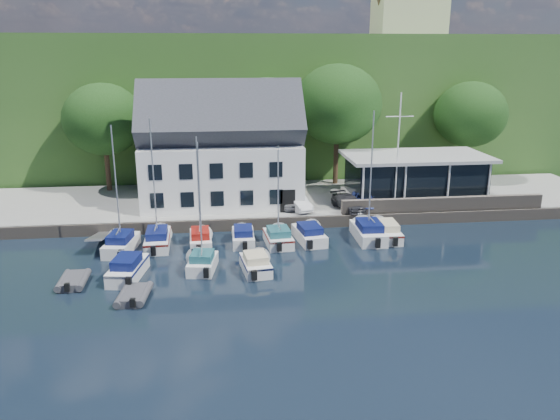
# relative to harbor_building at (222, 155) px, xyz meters

# --- Properties ---
(ground) EXTENTS (180.00, 180.00, 0.00)m
(ground) POSITION_rel_harbor_building_xyz_m (7.00, -16.50, -5.35)
(ground) COLOR black
(ground) RESTS_ON ground
(quay) EXTENTS (60.00, 13.00, 1.00)m
(quay) POSITION_rel_harbor_building_xyz_m (7.00, 1.00, -4.85)
(quay) COLOR gray
(quay) RESTS_ON ground
(quay_face) EXTENTS (60.00, 0.30, 1.00)m
(quay_face) POSITION_rel_harbor_building_xyz_m (7.00, -5.50, -4.85)
(quay_face) COLOR #675D52
(quay_face) RESTS_ON ground
(hillside) EXTENTS (160.00, 75.00, 16.00)m
(hillside) POSITION_rel_harbor_building_xyz_m (7.00, 45.50, 2.65)
(hillside) COLOR #305A21
(hillside) RESTS_ON ground
(field_patch) EXTENTS (50.00, 30.00, 0.30)m
(field_patch) POSITION_rel_harbor_building_xyz_m (15.00, 53.50, 10.80)
(field_patch) COLOR #586331
(field_patch) RESTS_ON hillside
(farmhouse) EXTENTS (10.40, 7.00, 8.20)m
(farmhouse) POSITION_rel_harbor_building_xyz_m (29.00, 35.50, 14.75)
(farmhouse) COLOR beige
(farmhouse) RESTS_ON hillside
(harbor_building) EXTENTS (14.40, 8.20, 8.70)m
(harbor_building) POSITION_rel_harbor_building_xyz_m (0.00, 0.00, 0.00)
(harbor_building) COLOR white
(harbor_building) RESTS_ON quay
(club_pavilion) EXTENTS (13.20, 7.20, 4.10)m
(club_pavilion) POSITION_rel_harbor_building_xyz_m (18.00, -0.50, -2.30)
(club_pavilion) COLOR black
(club_pavilion) RESTS_ON quay
(seawall) EXTENTS (18.00, 0.50, 1.20)m
(seawall) POSITION_rel_harbor_building_xyz_m (19.00, -5.10, -3.75)
(seawall) COLOR #675D52
(seawall) RESTS_ON quay
(gangway) EXTENTS (1.20, 6.00, 1.40)m
(gangway) POSITION_rel_harbor_building_xyz_m (-9.50, -7.50, -5.35)
(gangway) COLOR #B8B9BD
(gangway) RESTS_ON ground
(car_silver) EXTENTS (1.81, 3.87, 1.28)m
(car_silver) POSITION_rel_harbor_building_xyz_m (5.78, -2.56, -3.71)
(car_silver) COLOR #A1A2A6
(car_silver) RESTS_ON quay
(car_white) EXTENTS (2.23, 4.03, 1.26)m
(car_white) POSITION_rel_harbor_building_xyz_m (6.52, -3.31, -3.72)
(car_white) COLOR silver
(car_white) RESTS_ON quay
(car_dgrey) EXTENTS (2.85, 4.59, 1.24)m
(car_dgrey) POSITION_rel_harbor_building_xyz_m (10.93, -3.75, -3.73)
(car_dgrey) COLOR #2D2D32
(car_dgrey) RESTS_ON quay
(car_blue) EXTENTS (2.53, 4.29, 1.38)m
(car_blue) POSITION_rel_harbor_building_xyz_m (12.45, -3.16, -3.66)
(car_blue) COLOR #2F4192
(car_blue) RESTS_ON quay
(flagpole) EXTENTS (2.41, 0.20, 10.06)m
(flagpole) POSITION_rel_harbor_building_xyz_m (15.10, -3.71, 0.68)
(flagpole) COLOR white
(flagpole) RESTS_ON quay
(tree_0) EXTENTS (7.68, 7.68, 10.49)m
(tree_0) POSITION_rel_harbor_building_xyz_m (-11.18, 5.61, 0.90)
(tree_0) COLOR black
(tree_0) RESTS_ON quay
(tree_1) EXTENTS (7.37, 7.37, 10.07)m
(tree_1) POSITION_rel_harbor_building_xyz_m (-5.13, 6.24, 0.69)
(tree_1) COLOR black
(tree_1) RESTS_ON quay
(tree_2) EXTENTS (7.97, 7.97, 10.89)m
(tree_2) POSITION_rel_harbor_building_xyz_m (4.71, 5.75, 1.10)
(tree_2) COLOR black
(tree_2) RESTS_ON quay
(tree_3) EXTENTS (8.91, 8.91, 12.17)m
(tree_3) POSITION_rel_harbor_building_xyz_m (11.81, 5.80, 1.74)
(tree_3) COLOR black
(tree_3) RESTS_ON quay
(tree_5) EXTENTS (7.55, 7.55, 10.32)m
(tree_5) POSITION_rel_harbor_building_xyz_m (26.14, 6.18, 0.81)
(tree_5) COLOR black
(tree_5) RESTS_ON quay
(boat_r1_0) EXTENTS (2.85, 6.10, 9.24)m
(boat_r1_0) POSITION_rel_harbor_building_xyz_m (-7.73, -9.32, -0.73)
(boat_r1_0) COLOR white
(boat_r1_0) RESTS_ON ground
(boat_r1_1) EXTENTS (2.14, 6.50, 8.87)m
(boat_r1_1) POSITION_rel_harbor_building_xyz_m (-5.14, -8.52, -0.92)
(boat_r1_1) COLOR white
(boat_r1_1) RESTS_ON ground
(boat_r1_2) EXTENTS (2.00, 5.61, 8.45)m
(boat_r1_2) POSITION_rel_harbor_building_xyz_m (-1.87, -8.84, -1.12)
(boat_r1_2) COLOR white
(boat_r1_2) RESTS_ON ground
(boat_r1_3) EXTENTS (1.90, 5.35, 1.37)m
(boat_r1_3) POSITION_rel_harbor_building_xyz_m (1.41, -8.60, -4.67)
(boat_r1_3) COLOR white
(boat_r1_3) RESTS_ON ground
(boat_r1_4) EXTENTS (2.42, 5.23, 8.50)m
(boat_r1_4) POSITION_rel_harbor_building_xyz_m (4.09, -9.22, -1.10)
(boat_r1_4) COLOR white
(boat_r1_4) RESTS_ON ground
(boat_r1_5) EXTENTS (2.77, 6.20, 1.40)m
(boat_r1_5) POSITION_rel_harbor_building_xyz_m (6.60, -8.69, -4.65)
(boat_r1_5) COLOR white
(boat_r1_5) RESTS_ON ground
(boat_r1_6) EXTENTS (2.34, 6.74, 9.47)m
(boat_r1_6) POSITION_rel_harbor_building_xyz_m (11.34, -8.80, -0.61)
(boat_r1_6) COLOR white
(boat_r1_6) RESTS_ON ground
(boat_r1_7) EXTENTS (2.42, 6.34, 1.43)m
(boat_r1_7) POSITION_rel_harbor_building_xyz_m (12.71, -8.71, -4.63)
(boat_r1_7) COLOR white
(boat_r1_7) RESTS_ON ground
(boat_r2_0) EXTENTS (2.90, 6.22, 1.55)m
(boat_r2_0) POSITION_rel_harbor_building_xyz_m (-6.52, -14.32, -4.58)
(boat_r2_0) COLOR white
(boat_r2_0) RESTS_ON ground
(boat_r2_1) EXTENTS (2.58, 4.81, 8.31)m
(boat_r2_1) POSITION_rel_harbor_building_xyz_m (-1.63, -13.66, -1.20)
(boat_r2_1) COLOR white
(boat_r2_1) RESTS_ON ground
(boat_r2_2) EXTENTS (2.45, 5.02, 1.35)m
(boat_r2_2) POSITION_rel_harbor_building_xyz_m (1.96, -14.31, -4.67)
(boat_r2_2) COLOR white
(boat_r2_2) RESTS_ON ground
(dinghy_0) EXTENTS (1.86, 3.05, 0.70)m
(dinghy_0) POSITION_rel_harbor_building_xyz_m (-9.86, -15.10, -5.00)
(dinghy_0) COLOR #3B3B40
(dinghy_0) RESTS_ON ground
(dinghy_1) EXTENTS (2.13, 3.24, 0.72)m
(dinghy_1) POSITION_rel_harbor_building_xyz_m (-5.68, -17.74, -4.99)
(dinghy_1) COLOR #3B3B40
(dinghy_1) RESTS_ON ground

